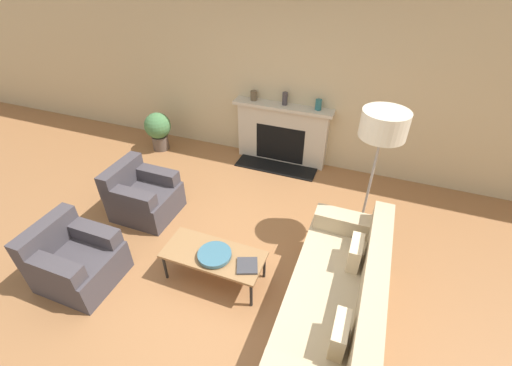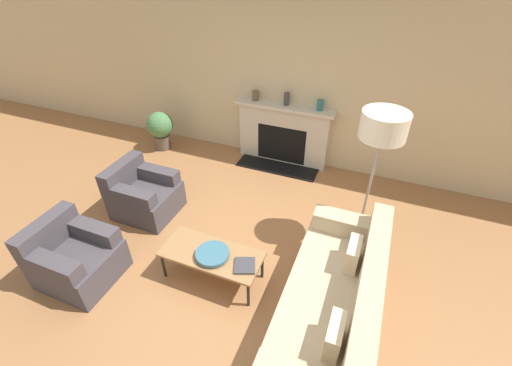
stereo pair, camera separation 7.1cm
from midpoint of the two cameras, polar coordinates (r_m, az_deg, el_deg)
ground_plane at (r=4.10m, az=-5.92°, el=-15.14°), size 18.00×18.00×0.00m
wall_back at (r=5.48m, az=6.38°, el=17.33°), size 18.00×0.06×2.90m
fireplace at (r=5.76m, az=3.94°, el=8.08°), size 1.62×0.59×1.02m
couch at (r=3.53m, az=12.70°, el=-19.06°), size 0.84×2.06×0.86m
armchair_near at (r=4.34m, az=-28.37°, el=-11.24°), size 0.80×0.72×0.73m
armchair_far at (r=4.95m, az=-18.75°, el=-2.03°), size 0.80×0.72×0.73m
coffee_table at (r=3.83m, az=-7.62°, el=-11.91°), size 1.11×0.48×0.38m
bowl at (r=3.75m, az=-7.47°, el=-11.75°), size 0.36×0.36×0.06m
book at (r=3.65m, az=-2.04°, el=-13.62°), size 0.28×0.28×0.02m
floor_lamp at (r=3.88m, az=19.85°, el=8.07°), size 0.50×0.50×1.73m
mantel_vase_left at (r=5.67m, az=-0.76°, el=14.36°), size 0.11×0.11×0.15m
mantel_vase_center_left at (r=5.51m, az=4.46°, el=13.84°), size 0.08×0.08×0.20m
mantel_vase_center_right at (r=5.40m, az=9.99°, el=12.74°), size 0.10×0.10×0.16m
potted_plant at (r=6.39m, az=-16.31°, el=8.69°), size 0.46×0.46×0.69m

